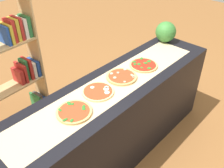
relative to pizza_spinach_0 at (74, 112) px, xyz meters
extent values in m
plane|color=brown|center=(0.46, 0.03, -0.91)|extent=(12.00, 12.00, 0.00)
cube|color=black|center=(0.46, 0.03, -0.46)|extent=(2.48, 0.59, 0.90)
cube|color=tan|center=(0.46, 0.03, -0.01)|extent=(2.10, 0.38, 0.00)
cylinder|color=tan|center=(0.00, 0.00, 0.00)|extent=(0.28, 0.28, 0.02)
cylinder|color=red|center=(0.00, 0.00, 0.01)|extent=(0.24, 0.24, 0.00)
ellipsoid|color=#286B23|center=(-0.11, -0.03, 0.01)|extent=(0.05, 0.03, 0.00)
ellipsoid|color=#286B23|center=(0.03, 0.08, 0.01)|extent=(0.04, 0.04, 0.00)
ellipsoid|color=#286B23|center=(0.08, -0.02, 0.01)|extent=(0.06, 0.05, 0.00)
ellipsoid|color=#286B23|center=(-0.07, 0.08, 0.01)|extent=(0.03, 0.05, 0.00)
ellipsoid|color=#286B23|center=(0.06, -0.04, 0.01)|extent=(0.04, 0.04, 0.00)
ellipsoid|color=#286B23|center=(0.04, 0.07, 0.01)|extent=(0.04, 0.04, 0.00)
ellipsoid|color=#286B23|center=(-0.08, -0.07, 0.01)|extent=(0.05, 0.04, 0.00)
ellipsoid|color=#286B23|center=(0.03, 0.10, 0.01)|extent=(0.04, 0.05, 0.00)
cylinder|color=#E5C17F|center=(0.31, 0.05, 0.00)|extent=(0.27, 0.27, 0.01)
cylinder|color=red|center=(0.31, 0.05, 0.01)|extent=(0.24, 0.24, 0.00)
cylinder|color=#EFE5CC|center=(0.39, 0.03, 0.01)|extent=(0.03, 0.03, 0.00)
cylinder|color=#EFE5CC|center=(0.37, 0.01, 0.01)|extent=(0.05, 0.05, 0.00)
cylinder|color=#EFE5CC|center=(0.30, 0.12, 0.01)|extent=(0.03, 0.03, 0.00)
cylinder|color=#EFE5CC|center=(0.34, -0.03, 0.01)|extent=(0.04, 0.04, 0.00)
cylinder|color=tan|center=(0.61, 0.05, 0.00)|extent=(0.28, 0.28, 0.02)
cylinder|color=red|center=(0.61, 0.05, 0.01)|extent=(0.24, 0.24, 0.00)
cylinder|color=#C6B28E|center=(0.55, -0.04, 0.01)|extent=(0.02, 0.02, 0.01)
cylinder|color=#C6B28E|center=(0.57, 0.14, 0.01)|extent=(0.03, 0.03, 0.01)
cylinder|color=#C6B28E|center=(0.68, -0.03, 0.01)|extent=(0.03, 0.03, 0.01)
cylinder|color=#C6B28E|center=(0.54, 0.07, 0.01)|extent=(0.03, 0.03, 0.01)
cylinder|color=#C6B28E|center=(0.62, 0.10, 0.01)|extent=(0.02, 0.02, 0.01)
cylinder|color=#C6B28E|center=(0.68, -0.01, 0.01)|extent=(0.02, 0.02, 0.01)
cylinder|color=#C6B28E|center=(0.71, 0.10, 0.01)|extent=(0.03, 0.03, 0.01)
cylinder|color=#C6B28E|center=(0.67, -0.04, 0.01)|extent=(0.02, 0.02, 0.01)
cylinder|color=tan|center=(0.92, 0.03, 0.00)|extent=(0.28, 0.28, 0.02)
cylinder|color=#AD2314|center=(0.92, 0.03, 0.01)|extent=(0.24, 0.24, 0.00)
ellipsoid|color=#286B23|center=(0.99, 0.02, 0.01)|extent=(0.05, 0.06, 0.00)
ellipsoid|color=#286B23|center=(0.90, -0.06, 0.01)|extent=(0.03, 0.04, 0.00)
ellipsoid|color=#286B23|center=(0.89, 0.13, 0.01)|extent=(0.06, 0.05, 0.00)
ellipsoid|color=#286B23|center=(0.85, 0.00, 0.01)|extent=(0.02, 0.04, 0.00)
ellipsoid|color=#286B23|center=(1.01, 0.03, 0.01)|extent=(0.04, 0.03, 0.00)
ellipsoid|color=#286B23|center=(0.86, 0.09, 0.01)|extent=(0.05, 0.04, 0.00)
ellipsoid|color=#286B23|center=(0.95, 0.03, 0.01)|extent=(0.05, 0.06, 0.00)
ellipsoid|color=#286B23|center=(0.89, -0.06, 0.01)|extent=(0.04, 0.05, 0.00)
ellipsoid|color=#286B23|center=(0.89, 0.06, 0.01)|extent=(0.05, 0.04, 0.00)
ellipsoid|color=#286B23|center=(0.99, 0.11, 0.01)|extent=(0.06, 0.05, 0.00)
sphere|color=#387A33|center=(1.54, 0.19, 0.11)|extent=(0.24, 0.24, 0.24)
cube|color=tan|center=(0.43, 1.25, -0.15)|extent=(0.04, 0.24, 1.54)
cube|color=tan|center=(-0.02, 1.21, -0.91)|extent=(0.91, 0.31, 0.02)
cube|color=#234799|center=(0.40, 1.24, -0.81)|extent=(0.04, 0.18, 0.18)
cube|color=#47423D|center=(0.35, 1.24, -0.79)|extent=(0.06, 0.17, 0.22)
cube|color=#2D753D|center=(0.31, 1.24, -0.78)|extent=(0.04, 0.20, 0.23)
cube|color=tan|center=(-0.02, 1.21, -0.40)|extent=(0.91, 0.31, 0.02)
cube|color=#234799|center=(0.39, 1.24, -0.29)|extent=(0.05, 0.20, 0.20)
cube|color=silver|center=(0.34, 1.24, -0.29)|extent=(0.05, 0.20, 0.20)
cube|color=#B22823|center=(0.30, 1.24, -0.26)|extent=(0.05, 0.18, 0.25)
cube|color=#2D753D|center=(0.26, 1.23, -0.26)|extent=(0.04, 0.14, 0.26)
cube|color=#B22823|center=(0.22, 1.23, -0.28)|extent=(0.05, 0.20, 0.22)
cube|color=#B22823|center=(0.17, 1.23, -0.30)|extent=(0.06, 0.19, 0.17)
cube|color=#2D753D|center=(0.39, 1.24, 0.23)|extent=(0.06, 0.18, 0.23)
cube|color=silver|center=(0.34, 1.24, 0.22)|extent=(0.05, 0.18, 0.22)
cube|color=#B22823|center=(0.29, 1.24, 0.24)|extent=(0.04, 0.17, 0.24)
cube|color=gold|center=(0.26, 1.23, 0.23)|extent=(0.05, 0.17, 0.24)
cube|color=#B22823|center=(0.21, 1.23, 0.24)|extent=(0.05, 0.16, 0.24)
cube|color=gold|center=(0.17, 1.23, 0.22)|extent=(0.05, 0.21, 0.21)
cube|color=#234799|center=(0.13, 1.22, 0.22)|extent=(0.04, 0.20, 0.20)
camera|label=1|loc=(-0.85, -1.18, 1.27)|focal=39.98mm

